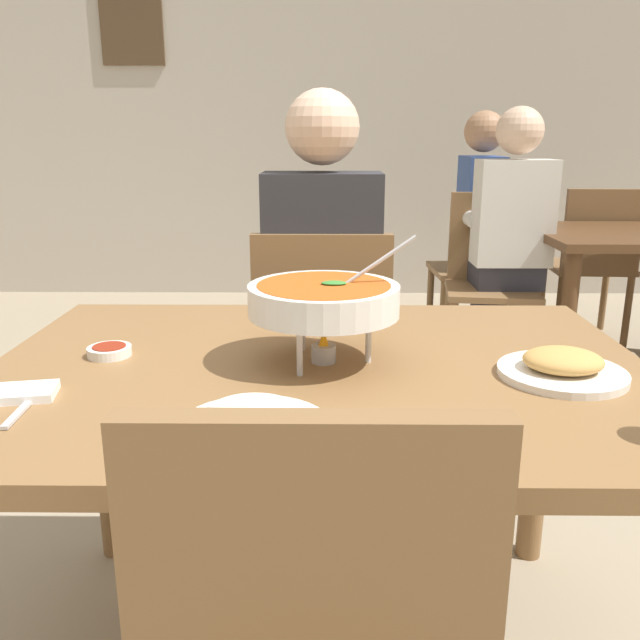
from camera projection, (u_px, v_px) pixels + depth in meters
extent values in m
cube|color=#BCB2A3|center=(325.00, 90.00, 4.75)|extent=(10.00, 0.10, 3.00)
cube|color=#4C3823|center=(132.00, 23.00, 4.59)|extent=(0.44, 0.03, 0.56)
cube|color=brown|center=(319.00, 373.00, 1.32)|extent=(1.32, 0.96, 0.04)
cylinder|color=brown|center=(106.00, 444.00, 1.83)|extent=(0.07, 0.07, 0.69)
cylinder|color=brown|center=(538.00, 446.00, 1.82)|extent=(0.07, 0.07, 0.69)
cube|color=brown|center=(322.00, 362.00, 2.23)|extent=(0.44, 0.44, 0.03)
cube|color=brown|center=(322.00, 309.00, 1.97)|extent=(0.42, 0.04, 0.45)
cylinder|color=brown|center=(373.00, 402.00, 2.47)|extent=(0.04, 0.04, 0.42)
cylinder|color=brown|center=(272.00, 402.00, 2.47)|extent=(0.04, 0.04, 0.42)
cylinder|color=brown|center=(381.00, 448.00, 2.10)|extent=(0.04, 0.04, 0.42)
cylinder|color=brown|center=(263.00, 448.00, 2.10)|extent=(0.04, 0.04, 0.42)
cylinder|color=#2D2D38|center=(351.00, 417.00, 2.30)|extent=(0.10, 0.10, 0.45)
cylinder|color=#2D2D38|center=(294.00, 417.00, 2.30)|extent=(0.10, 0.10, 0.45)
cube|color=#2D2D38|center=(322.00, 343.00, 2.19)|extent=(0.32, 0.32, 0.12)
cube|color=#2D2D33|center=(322.00, 255.00, 2.02)|extent=(0.36, 0.20, 0.50)
sphere|color=beige|center=(322.00, 127.00, 1.92)|extent=(0.22, 0.22, 0.22)
cylinder|color=#2D2D33|center=(370.00, 260.00, 2.23)|extent=(0.08, 0.28, 0.08)
cylinder|color=#2D2D33|center=(276.00, 259.00, 2.23)|extent=(0.08, 0.28, 0.08)
cube|color=brown|center=(313.00, 603.00, 0.73)|extent=(0.42, 0.04, 0.45)
cylinder|color=silver|center=(368.00, 339.00, 1.31)|extent=(0.01, 0.01, 0.10)
cylinder|color=silver|center=(303.00, 327.00, 1.39)|extent=(0.01, 0.01, 0.10)
cylinder|color=silver|center=(300.00, 351.00, 1.24)|extent=(0.01, 0.01, 0.10)
torus|color=silver|center=(324.00, 314.00, 1.30)|extent=(0.21, 0.21, 0.01)
cylinder|color=#B2B2B7|center=(324.00, 354.00, 1.32)|extent=(0.05, 0.05, 0.04)
cone|color=orange|center=(324.00, 338.00, 1.32)|extent=(0.02, 0.02, 0.04)
cylinder|color=white|center=(324.00, 300.00, 1.29)|extent=(0.30, 0.30, 0.06)
cylinder|color=#B75119|center=(324.00, 287.00, 1.29)|extent=(0.26, 0.26, 0.01)
ellipsoid|color=#388433|center=(334.00, 283.00, 1.28)|extent=(0.05, 0.03, 0.01)
cylinder|color=silver|center=(369.00, 268.00, 1.30)|extent=(0.18, 0.01, 0.13)
cylinder|color=white|center=(253.00, 429.00, 1.01)|extent=(0.24, 0.24, 0.01)
ellipsoid|color=white|center=(253.00, 413.00, 1.00)|extent=(0.15, 0.13, 0.04)
cylinder|color=white|center=(562.00, 373.00, 1.24)|extent=(0.24, 0.24, 0.01)
ellipsoid|color=tan|center=(563.00, 360.00, 1.24)|extent=(0.15, 0.13, 0.04)
cylinder|color=white|center=(109.00, 351.00, 1.36)|extent=(0.09, 0.09, 0.02)
cylinder|color=maroon|center=(109.00, 347.00, 1.36)|extent=(0.07, 0.07, 0.01)
cube|color=white|center=(20.00, 393.00, 1.15)|extent=(0.13, 0.10, 0.02)
cube|color=silver|center=(25.00, 407.00, 1.10)|extent=(0.02, 0.17, 0.01)
cylinder|color=#51331C|center=(567.00, 328.00, 2.94)|extent=(0.07, 0.07, 0.69)
cylinder|color=#51331C|center=(523.00, 293.00, 3.59)|extent=(0.07, 0.07, 0.69)
cube|color=brown|center=(491.00, 291.00, 3.25)|extent=(0.49, 0.49, 0.03)
cube|color=brown|center=(490.00, 237.00, 3.38)|extent=(0.42, 0.09, 0.45)
cylinder|color=brown|center=(452.00, 344.00, 3.16)|extent=(0.04, 0.04, 0.42)
cylinder|color=brown|center=(534.00, 347.00, 3.11)|extent=(0.04, 0.04, 0.42)
cylinder|color=brown|center=(448.00, 323.00, 3.52)|extent=(0.04, 0.04, 0.42)
cylinder|color=brown|center=(521.00, 325.00, 3.47)|extent=(0.04, 0.04, 0.42)
cube|color=brown|center=(471.00, 270.00, 3.76)|extent=(0.46, 0.46, 0.03)
cube|color=brown|center=(509.00, 228.00, 3.70)|extent=(0.06, 0.42, 0.45)
cylinder|color=brown|center=(430.00, 301.00, 3.99)|extent=(0.04, 0.04, 0.42)
cylinder|color=brown|center=(443.00, 317.00, 3.63)|extent=(0.04, 0.04, 0.42)
cylinder|color=brown|center=(492.00, 300.00, 4.00)|extent=(0.04, 0.04, 0.42)
cylinder|color=brown|center=(511.00, 317.00, 3.64)|extent=(0.04, 0.04, 0.42)
cube|color=brown|center=(586.00, 267.00, 3.86)|extent=(0.46, 0.46, 0.03)
cube|color=brown|center=(603.00, 231.00, 3.60)|extent=(0.42, 0.06, 0.45)
cylinder|color=brown|center=(604.00, 297.00, 4.09)|extent=(0.04, 0.04, 0.42)
cylinder|color=brown|center=(542.00, 296.00, 4.11)|extent=(0.04, 0.04, 0.42)
cylinder|color=brown|center=(627.00, 312.00, 3.73)|extent=(0.04, 0.04, 0.42)
cylinder|color=brown|center=(559.00, 311.00, 3.75)|extent=(0.04, 0.04, 0.42)
cylinder|color=#2D2D38|center=(517.00, 325.00, 3.42)|extent=(0.10, 0.10, 0.45)
cylinder|color=#2D2D38|center=(479.00, 325.00, 3.42)|extent=(0.10, 0.10, 0.45)
cube|color=#2D2D38|center=(504.00, 273.00, 3.30)|extent=(0.32, 0.32, 0.12)
cube|color=beige|center=(513.00, 213.00, 3.14)|extent=(0.36, 0.20, 0.50)
sphere|color=beige|center=(520.00, 131.00, 3.04)|extent=(0.22, 0.22, 0.22)
cylinder|color=beige|center=(533.00, 219.00, 3.34)|extent=(0.08, 0.28, 0.08)
cylinder|color=beige|center=(471.00, 218.00, 3.35)|extent=(0.08, 0.28, 0.08)
cylinder|color=#2D2D38|center=(498.00, 310.00, 3.72)|extent=(0.10, 0.10, 0.45)
cylinder|color=#2D2D38|center=(490.00, 302.00, 3.91)|extent=(0.10, 0.10, 0.45)
cube|color=#2D2D38|center=(490.00, 257.00, 3.74)|extent=(0.32, 0.32, 0.12)
cube|color=#334C8C|center=(480.00, 202.00, 3.65)|extent=(0.20, 0.36, 0.50)
sphere|color=#A57756|center=(485.00, 131.00, 3.55)|extent=(0.22, 0.22, 0.22)
cylinder|color=#334C8C|center=(523.00, 215.00, 3.51)|extent=(0.28, 0.08, 0.08)
cylinder|color=#334C8C|center=(508.00, 208.00, 3.82)|extent=(0.28, 0.08, 0.08)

